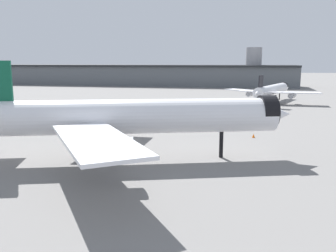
% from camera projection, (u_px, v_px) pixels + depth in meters
% --- Properties ---
extents(ground, '(900.00, 900.00, 0.00)m').
position_uv_depth(ground, '(119.00, 160.00, 58.45)').
color(ground, slate).
extents(airliner_near_gate, '(54.85, 49.10, 16.07)m').
position_uv_depth(airliner_near_gate, '(126.00, 117.00, 57.43)').
color(airliner_near_gate, white).
rests_on(airliner_near_gate, ground).
extents(airliner_far_taxiway, '(34.67, 38.65, 11.03)m').
position_uv_depth(airliner_far_taxiway, '(272.00, 90.00, 139.01)').
color(airliner_far_taxiway, white).
rests_on(airliner_far_taxiway, ground).
extents(terminal_building, '(221.91, 46.71, 24.12)m').
position_uv_depth(terminal_building, '(128.00, 75.00, 239.25)').
color(terminal_building, slate).
rests_on(terminal_building, ground).
extents(service_truck_front, '(5.83, 3.41, 3.00)m').
position_uv_depth(service_truck_front, '(107.00, 119.00, 89.61)').
color(service_truck_front, black).
rests_on(service_truck_front, ground).
extents(traffic_cone_near_nose, '(0.64, 0.64, 0.80)m').
position_uv_depth(traffic_cone_near_nose, '(254.00, 136.00, 75.72)').
color(traffic_cone_near_nose, '#F2600C').
rests_on(traffic_cone_near_nose, ground).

